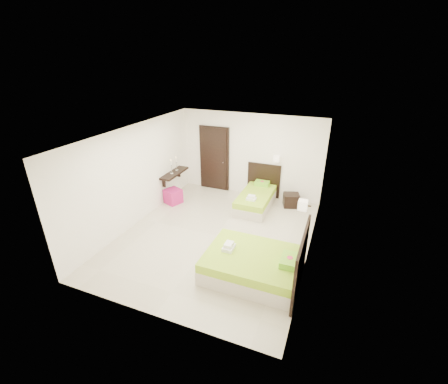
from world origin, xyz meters
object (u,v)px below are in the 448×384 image
at_px(bed_single, 257,198).
at_px(ottoman, 173,196).
at_px(bed_double, 256,264).
at_px(nightstand, 291,200).

xyz_separation_m(bed_single, ottoman, (-2.43, -0.74, -0.04)).
bearing_deg(ottoman, bed_single, 16.90).
xyz_separation_m(bed_single, bed_double, (0.87, -3.04, 0.02)).
distance_m(bed_single, nightstand, 1.04).
bearing_deg(ottoman, nightstand, 18.08).
height_order(bed_single, ottoman, bed_single).
height_order(bed_double, ottoman, bed_double).
xyz_separation_m(nightstand, ottoman, (-3.40, -1.11, 0.02)).
relative_size(nightstand, ottoman, 1.01).
distance_m(bed_double, nightstand, 3.41).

